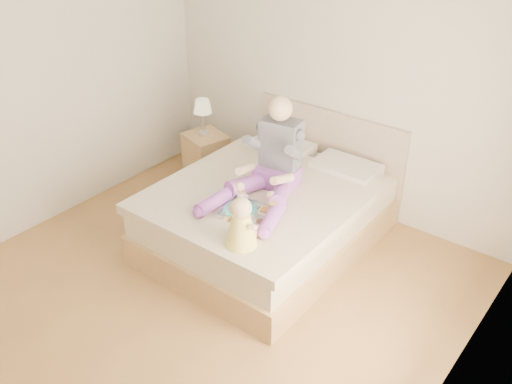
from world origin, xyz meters
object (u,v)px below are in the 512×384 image
Objects in this scene: bed at (272,211)px; tray at (250,211)px; baby at (242,226)px; adult at (271,166)px; nightstand at (206,157)px.

tray is (0.16, -0.52, 0.32)m from bed.
tray is at bearing 111.88° from baby.
bed is 2.02× the size of adult.
tray is 1.27× the size of baby.
baby is at bearing -70.68° from tray.
adult is at bearing -8.08° from nightstand.
nightstand is at bearing 131.44° from baby.
bed is 1.39m from nightstand.
nightstand is 1.60m from adult.
baby reaches higher than bed.
nightstand is at bearing 147.07° from adult.
bed is 1.07m from baby.
baby is (1.67, -1.41, 0.51)m from nightstand.
adult is at bearing 103.25° from baby.
adult reaches higher than nightstand.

